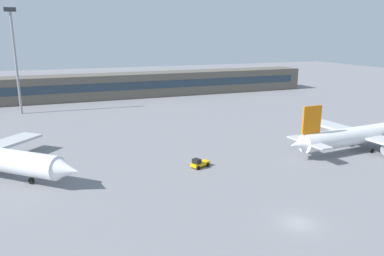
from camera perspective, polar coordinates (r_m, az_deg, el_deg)
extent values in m
plane|color=gray|center=(83.39, -0.65, -2.06)|extent=(400.00, 400.00, 0.00)
cube|color=#5B564C|center=(144.99, -9.93, 6.50)|extent=(148.49, 12.00, 9.00)
cube|color=#263847|center=(139.05, -9.43, 6.39)|extent=(141.06, 0.16, 2.80)
cylinder|color=white|center=(85.88, 25.63, -0.78)|extent=(35.24, 6.09, 3.70)
cone|color=white|center=(72.46, 15.98, -2.49)|extent=(3.87, 2.84, 2.59)
cube|color=orange|center=(73.28, 17.96, 1.21)|extent=(4.30, 0.64, 5.36)
cube|color=silver|center=(74.13, 17.55, -2.07)|extent=(3.39, 9.90, 0.23)
cube|color=silver|center=(85.21, 25.19, -1.05)|extent=(6.67, 29.47, 0.49)
cylinder|color=gray|center=(89.22, 22.25, -1.02)|extent=(3.24, 2.16, 1.95)
cylinder|color=black|center=(83.58, 25.91, -3.14)|extent=(1.00, 0.46, 0.97)
cylinder|color=black|center=(86.67, 23.34, -2.29)|extent=(1.00, 0.46, 0.97)
cone|color=white|center=(59.69, -18.73, -6.12)|extent=(5.64, 5.60, 3.69)
cylinder|color=black|center=(65.36, -23.49, -7.47)|extent=(1.03, 0.99, 1.02)
cube|color=#F2B20C|center=(67.26, 1.27, -5.51)|extent=(3.90, 2.75, 0.60)
cube|color=black|center=(66.45, 0.72, -5.17)|extent=(1.55, 1.71, 0.90)
cylinder|color=black|center=(67.10, 0.07, -5.83)|extent=(0.74, 0.50, 0.70)
cylinder|color=black|center=(66.05, 1.01, -6.17)|extent=(0.74, 0.50, 0.70)
cylinder|color=black|center=(68.68, 1.53, -5.36)|extent=(0.74, 0.50, 0.70)
cylinder|color=black|center=(67.65, 2.47, -5.68)|extent=(0.74, 0.50, 0.70)
cylinder|color=gray|center=(122.20, -25.45, 8.85)|extent=(0.70, 0.70, 29.70)
cube|color=#333338|center=(122.11, -26.24, 16.06)|extent=(3.20, 0.80, 1.20)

